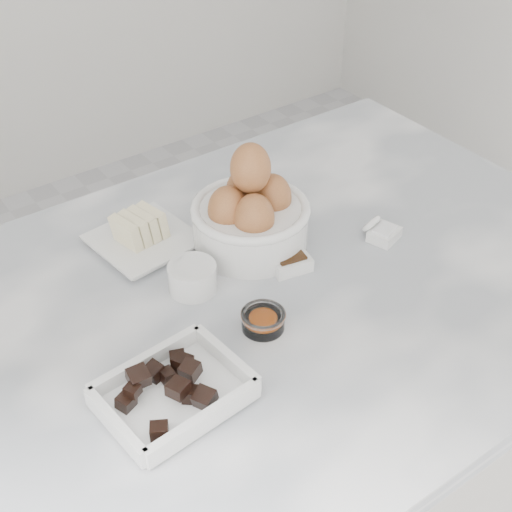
% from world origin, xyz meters
% --- Properties ---
extents(cabinet, '(1.10, 0.70, 0.90)m').
position_xyz_m(cabinet, '(0.00, 0.00, 0.45)').
color(cabinet, beige).
rests_on(cabinet, ground).
extents(marble_slab, '(1.20, 0.80, 0.04)m').
position_xyz_m(marble_slab, '(0.00, 0.00, 0.92)').
color(marble_slab, white).
rests_on(marble_slab, cabinet).
extents(chocolate_dish, '(0.19, 0.16, 0.05)m').
position_xyz_m(chocolate_dish, '(-0.21, -0.11, 0.96)').
color(chocolate_dish, white).
rests_on(chocolate_dish, marble_slab).
extents(butter_plate, '(0.17, 0.17, 0.06)m').
position_xyz_m(butter_plate, '(-0.08, 0.21, 0.96)').
color(butter_plate, white).
rests_on(butter_plate, marble_slab).
extents(sugar_ramekin, '(0.07, 0.07, 0.04)m').
position_xyz_m(sugar_ramekin, '(-0.08, 0.06, 0.96)').
color(sugar_ramekin, white).
rests_on(sugar_ramekin, marble_slab).
extents(egg_bowl, '(0.19, 0.19, 0.19)m').
position_xyz_m(egg_bowl, '(0.06, 0.10, 1.00)').
color(egg_bowl, white).
rests_on(egg_bowl, marble_slab).
extents(honey_bowl, '(0.07, 0.07, 0.03)m').
position_xyz_m(honey_bowl, '(0.06, 0.06, 0.95)').
color(honey_bowl, white).
rests_on(honey_bowl, marble_slab).
extents(zest_bowl, '(0.07, 0.07, 0.03)m').
position_xyz_m(zest_bowl, '(-0.04, -0.07, 0.96)').
color(zest_bowl, white).
rests_on(zest_bowl, marble_slab).
extents(vanilla_spoon, '(0.07, 0.08, 0.05)m').
position_xyz_m(vanilla_spoon, '(0.08, 0.02, 0.96)').
color(vanilla_spoon, white).
rests_on(vanilla_spoon, marble_slab).
extents(salt_spoon, '(0.06, 0.07, 0.04)m').
position_xyz_m(salt_spoon, '(0.25, -0.01, 0.95)').
color(salt_spoon, white).
rests_on(salt_spoon, marble_slab).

